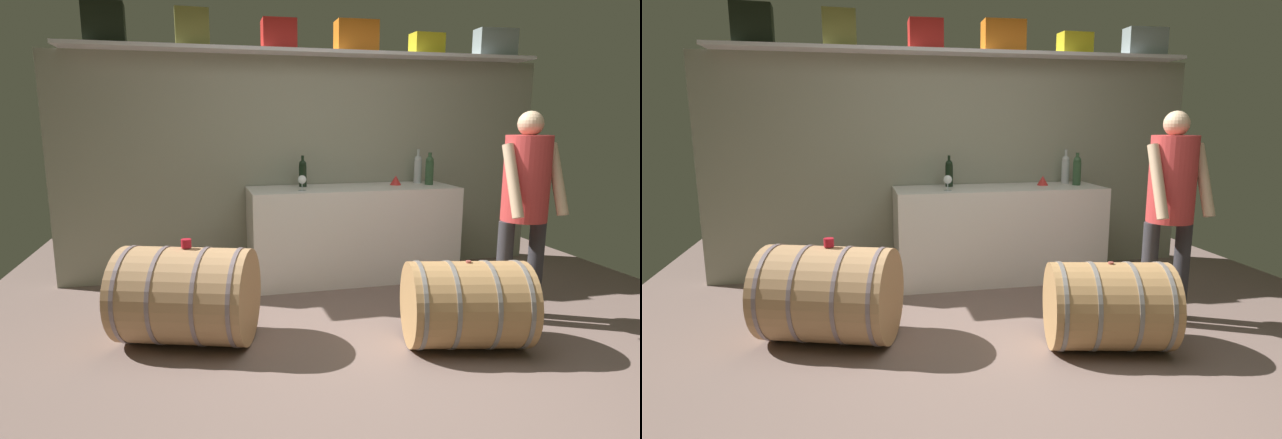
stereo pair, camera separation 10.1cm
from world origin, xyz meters
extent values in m
cube|color=#745E56|center=(0.00, 0.55, -0.01)|extent=(6.01, 7.60, 0.02)
cube|color=gray|center=(0.00, 2.20, 1.05)|extent=(4.81, 0.10, 2.11)
cube|color=silver|center=(0.00, 2.05, 2.12)|extent=(4.43, 0.40, 0.03)
cube|color=black|center=(-1.82, 2.05, 2.31)|extent=(0.34, 0.25, 0.33)
cube|color=olive|center=(-1.10, 2.05, 2.30)|extent=(0.29, 0.25, 0.31)
cube|color=red|center=(-0.34, 2.05, 2.27)|extent=(0.31, 0.26, 0.26)
cube|color=orange|center=(0.39, 2.05, 2.28)|extent=(0.40, 0.25, 0.28)
cube|color=yellow|center=(1.12, 2.05, 2.24)|extent=(0.31, 0.19, 0.20)
cube|color=gray|center=(1.87, 2.05, 2.27)|extent=(0.41, 0.21, 0.27)
cube|color=white|center=(0.31, 1.82, 0.45)|extent=(1.96, 0.64, 0.89)
cylinder|color=#315134|center=(1.09, 1.83, 1.00)|extent=(0.08, 0.08, 0.23)
sphere|color=#315134|center=(1.09, 1.83, 1.13)|extent=(0.08, 0.08, 0.08)
cylinder|color=#315134|center=(1.09, 1.83, 1.17)|extent=(0.03, 0.03, 0.06)
cylinder|color=black|center=(-0.14, 1.97, 0.99)|extent=(0.07, 0.07, 0.20)
sphere|color=black|center=(-0.14, 1.97, 1.11)|extent=(0.07, 0.07, 0.07)
cylinder|color=black|center=(-0.14, 1.97, 1.15)|extent=(0.03, 0.03, 0.07)
cylinder|color=#B6BEC0|center=(1.04, 1.98, 1.00)|extent=(0.08, 0.08, 0.23)
sphere|color=#B6BEC0|center=(1.04, 1.98, 1.13)|extent=(0.07, 0.07, 0.07)
cylinder|color=#B6BEC0|center=(1.04, 1.98, 1.18)|extent=(0.03, 0.03, 0.09)
cylinder|color=white|center=(-0.21, 1.68, 0.89)|extent=(0.07, 0.07, 0.00)
cylinder|color=white|center=(-0.21, 1.68, 0.93)|extent=(0.01, 0.01, 0.07)
sphere|color=white|center=(-0.21, 1.68, 0.99)|extent=(0.08, 0.08, 0.08)
sphere|color=maroon|center=(-0.21, 1.68, 0.98)|extent=(0.05, 0.05, 0.05)
cone|color=red|center=(0.77, 1.89, 0.94)|extent=(0.11, 0.11, 0.09)
cylinder|color=tan|center=(-1.22, 0.69, 0.33)|extent=(1.05, 0.91, 0.66)
cylinder|color=slate|center=(-1.57, 0.81, 0.33)|extent=(0.24, 0.64, 0.67)
cylinder|color=slate|center=(-1.36, 0.74, 0.33)|extent=(0.24, 0.64, 0.67)
cylinder|color=slate|center=(-1.09, 0.65, 0.33)|extent=(0.24, 0.64, 0.67)
cylinder|color=slate|center=(-0.87, 0.57, 0.33)|extent=(0.24, 0.64, 0.67)
cylinder|color=#985343|center=(-1.22, 0.69, 0.67)|extent=(0.04, 0.04, 0.01)
cylinder|color=#A77B4B|center=(0.59, 0.18, 0.30)|extent=(0.89, 0.74, 0.58)
cylinder|color=slate|center=(0.27, 0.25, 0.30)|extent=(0.16, 0.58, 0.59)
cylinder|color=slate|center=(0.47, 0.21, 0.30)|extent=(0.16, 0.58, 0.59)
cylinder|color=slate|center=(0.71, 0.15, 0.30)|extent=(0.16, 0.58, 0.59)
cylinder|color=slate|center=(0.91, 0.11, 0.30)|extent=(0.16, 0.58, 0.59)
cylinder|color=#94443B|center=(0.59, 0.18, 0.59)|extent=(0.04, 0.04, 0.01)
cylinder|color=red|center=(-1.21, 0.69, 0.70)|extent=(0.07, 0.07, 0.06)
cylinder|color=#302E33|center=(1.11, 0.54, 0.38)|extent=(0.12, 0.12, 0.77)
cylinder|color=#302E33|center=(1.39, 0.55, 0.38)|extent=(0.12, 0.12, 0.77)
cylinder|color=#B93434|center=(1.25, 0.55, 1.08)|extent=(0.33, 0.33, 0.63)
sphere|color=tan|center=(1.25, 0.55, 1.48)|extent=(0.18, 0.18, 0.18)
cylinder|color=tan|center=(1.06, 0.44, 1.08)|extent=(0.09, 0.25, 0.53)
cylinder|color=tan|center=(1.44, 0.46, 1.08)|extent=(0.09, 0.26, 0.53)
camera|label=1|loc=(-1.12, -2.68, 1.49)|focal=28.19mm
camera|label=2|loc=(-1.02, -2.70, 1.49)|focal=28.19mm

